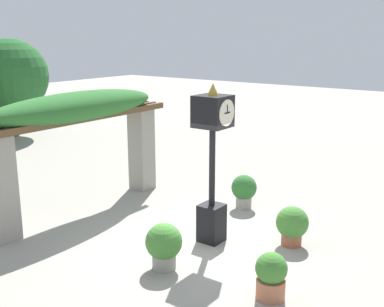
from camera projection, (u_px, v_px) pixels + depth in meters
The scene contains 7 objects.
ground_plane at pixel (190, 243), 9.86m from camera, with size 60.00×60.00×0.00m, color gray.
pedestal_clock at pixel (212, 156), 9.55m from camera, with size 0.63×0.67×3.26m.
pergola at pixel (79, 122), 11.19m from camera, with size 5.40×1.13×2.89m.
potted_plant_near_left at pixel (271, 275), 7.72m from camera, with size 0.52×0.52×0.79m.
potted_plant_near_right at pixel (292, 224), 9.68m from camera, with size 0.66×0.66×0.82m.
potted_plant_far_left at pixel (244, 190), 11.77m from camera, with size 0.62×0.62×0.83m.
potted_plant_far_right at pixel (164, 244), 8.70m from camera, with size 0.68×0.68×0.86m.
Camera 1 is at (-7.32, -5.43, 4.17)m, focal length 45.00 mm.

